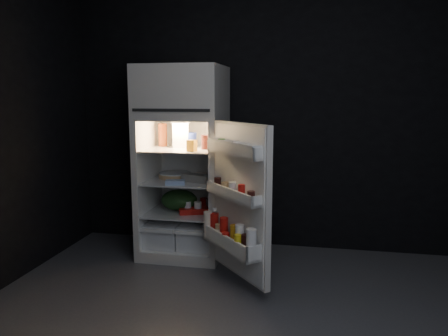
% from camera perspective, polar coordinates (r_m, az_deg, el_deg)
% --- Properties ---
extents(floor, '(4.00, 3.40, 0.00)m').
position_cam_1_polar(floor, '(3.04, 3.16, -20.45)').
color(floor, '#4A4A4E').
rests_on(floor, ground).
extents(wall_back, '(4.00, 0.00, 2.70)m').
position_cam_1_polar(wall_back, '(4.33, 6.54, 7.25)').
color(wall_back, black).
rests_on(wall_back, ground).
extents(wall_front, '(4.00, 0.00, 2.70)m').
position_cam_1_polar(wall_front, '(0.99, -10.16, -0.36)').
color(wall_front, black).
rests_on(wall_front, ground).
extents(refrigerator, '(0.76, 0.71, 1.78)m').
position_cam_1_polar(refrigerator, '(4.14, -5.26, 1.68)').
color(refrigerator, silver).
rests_on(refrigerator, ground).
extents(fridge_door, '(0.62, 0.67, 1.22)m').
position_cam_1_polar(fridge_door, '(3.42, 1.73, -4.70)').
color(fridge_door, silver).
rests_on(fridge_door, ground).
extents(milk_jug, '(0.18, 0.18, 0.24)m').
position_cam_1_polar(milk_jug, '(4.16, -5.70, 4.36)').
color(milk_jug, white).
rests_on(milk_jug, refrigerator).
extents(mayo_jar, '(0.15, 0.15, 0.14)m').
position_cam_1_polar(mayo_jar, '(4.14, -4.41, 3.67)').
color(mayo_jar, navy).
rests_on(mayo_jar, refrigerator).
extents(jam_jar, '(0.10, 0.10, 0.13)m').
position_cam_1_polar(jam_jar, '(4.00, -2.37, 3.40)').
color(jam_jar, black).
rests_on(jam_jar, refrigerator).
extents(amber_bottle, '(0.09, 0.09, 0.22)m').
position_cam_1_polar(amber_bottle, '(4.27, -8.00, 4.31)').
color(amber_bottle, '#AB461B').
rests_on(amber_bottle, refrigerator).
extents(small_carton, '(0.09, 0.08, 0.10)m').
position_cam_1_polar(small_carton, '(3.86, -4.22, 2.94)').
color(small_carton, orange).
rests_on(small_carton, refrigerator).
extents(egg_carton, '(0.31, 0.20, 0.07)m').
position_cam_1_polar(egg_carton, '(4.02, -3.57, -1.34)').
color(egg_carton, gray).
rests_on(egg_carton, refrigerator).
extents(pie, '(0.38, 0.38, 0.04)m').
position_cam_1_polar(pie, '(4.25, -6.39, -0.99)').
color(pie, tan).
rests_on(pie, refrigerator).
extents(flat_package, '(0.19, 0.12, 0.04)m').
position_cam_1_polar(flat_package, '(3.92, -6.40, -1.88)').
color(flat_package, '#839ECA').
rests_on(flat_package, refrigerator).
extents(wrapped_pkg, '(0.14, 0.13, 0.05)m').
position_cam_1_polar(wrapped_pkg, '(4.20, -3.02, -1.01)').
color(wrapped_pkg, beige).
rests_on(wrapped_pkg, refrigerator).
extents(produce_bag, '(0.41, 0.37, 0.20)m').
position_cam_1_polar(produce_bag, '(4.21, -5.89, -4.18)').
color(produce_bag, '#193815').
rests_on(produce_bag, refrigerator).
extents(yogurt_tray, '(0.31, 0.23, 0.05)m').
position_cam_1_polar(yogurt_tray, '(4.11, -3.98, -5.55)').
color(yogurt_tray, '#B1140F').
rests_on(yogurt_tray, refrigerator).
extents(small_can_red, '(0.08, 0.08, 0.09)m').
position_cam_1_polar(small_can_red, '(4.31, -2.65, -4.53)').
color(small_can_red, '#B1140F').
rests_on(small_can_red, refrigerator).
extents(small_can_silver, '(0.09, 0.09, 0.09)m').
position_cam_1_polar(small_can_silver, '(4.26, -1.94, -4.69)').
color(small_can_silver, silver).
rests_on(small_can_silver, refrigerator).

